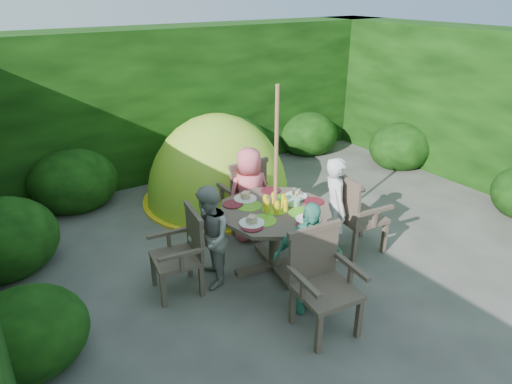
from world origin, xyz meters
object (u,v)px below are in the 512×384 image
garden_chair_front (322,280)px  child_back (249,194)px  child_right (335,208)px  patio_table (275,219)px  garden_chair_right (355,213)px  dome_tent (219,198)px  garden_chair_left (182,251)px  child_left (209,238)px  parasol_pole (276,184)px  garden_chair_back (242,193)px  child_front (308,258)px

garden_chair_front → child_back: bearing=85.2°
child_right → patio_table: bearing=103.0°
garden_chair_right → dome_tent: bearing=23.6°
garden_chair_left → child_right: size_ratio=0.70×
child_left → dome_tent: 2.34m
child_back → garden_chair_right: bearing=139.0°
child_left → parasol_pole: bearing=100.4°
garden_chair_left → child_left: 0.32m
child_back → child_left: bearing=40.4°
garden_chair_back → child_right: size_ratio=0.77×
child_front → child_right: bearing=61.7°
parasol_pole → child_front: 0.94m
child_front → dome_tent: dome_tent is taller
garden_chair_right → garden_chair_back: garden_chair_right is taller
garden_chair_right → garden_chair_back: (-0.85, 1.28, -0.00)m
garden_chair_left → child_right: bearing=87.3°
garden_chair_left → garden_chair_front: garden_chair_front is taller
parasol_pole → child_back: parasol_pole is taller
garden_chair_left → child_front: (0.93, -0.99, 0.12)m
garden_chair_right → dome_tent: size_ratio=0.37×
parasol_pole → dome_tent: (0.40, 2.08, -1.10)m
garden_chair_front → child_left: size_ratio=0.84×
child_front → dome_tent: bearing=106.6°
garden_chair_front → child_front: child_front is taller
child_left → child_front: size_ratio=0.97×
child_right → garden_chair_right: bearing=-78.0°
child_left → child_back: (0.93, 0.64, 0.04)m
garden_chair_left → child_right: 1.91m
garden_chair_right → child_right: size_ratio=0.77×
patio_table → child_back: child_back is taller
parasol_pole → child_right: parasol_pole is taller
patio_table → child_back: bearing=79.7°
child_back → garden_chair_back: bearing=-97.9°
garden_chair_right → child_back: size_ratio=0.79×
child_left → child_back: 1.13m
patio_table → child_left: (-0.79, 0.15, -0.07)m
child_back → child_front: 1.60m
child_front → patio_table: bearing=106.4°
garden_chair_front → child_back: size_ratio=0.79×
garden_chair_right → garden_chair_back: bearing=40.9°
patio_table → dome_tent: size_ratio=0.58×
child_right → dome_tent: dome_tent is taller
child_back → child_front: size_ratio=1.03×
parasol_pole → child_left: size_ratio=1.86×
parasol_pole → garden_chair_front: size_ratio=2.21×
parasol_pole → garden_chair_front: parasol_pole is taller
garden_chair_back → garden_chair_left: bearing=33.2°
garden_chair_right → garden_chair_front: (-1.28, -0.87, -0.00)m
patio_table → garden_chair_back: bearing=78.7°
parasol_pole → dome_tent: size_ratio=0.81×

